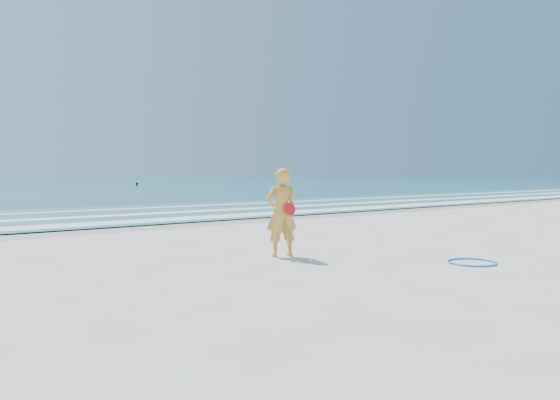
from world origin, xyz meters
TOP-DOWN VIEW (x-y plane):
  - ground at (0.00, 0.00)m, footprint 400.00×400.00m
  - wet_sand at (0.00, 9.00)m, footprint 400.00×2.40m
  - shallow at (0.00, 14.00)m, footprint 400.00×10.00m
  - foam_near at (0.00, 10.30)m, footprint 400.00×1.40m
  - foam_mid at (0.00, 13.20)m, footprint 400.00×0.90m
  - foam_far at (0.00, 16.50)m, footprint 400.00×0.60m
  - hoop at (1.21, -1.45)m, footprint 1.15×1.15m
  - buoy at (19.89, 57.99)m, footprint 0.34×0.34m
  - woman at (-1.17, 1.44)m, footprint 0.77×0.62m

SIDE VIEW (x-z plane):
  - ground at x=0.00m, z-range 0.00..0.00m
  - wet_sand at x=0.00m, z-range 0.00..0.00m
  - hoop at x=1.21m, z-range 0.00..0.03m
  - shallow at x=0.00m, z-range 0.04..0.05m
  - foam_near at x=0.00m, z-range 0.05..0.06m
  - foam_mid at x=0.00m, z-range 0.05..0.06m
  - foam_far at x=0.00m, z-range 0.05..0.06m
  - buoy at x=19.89m, z-range 0.04..0.38m
  - woman at x=-1.17m, z-range 0.00..1.82m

